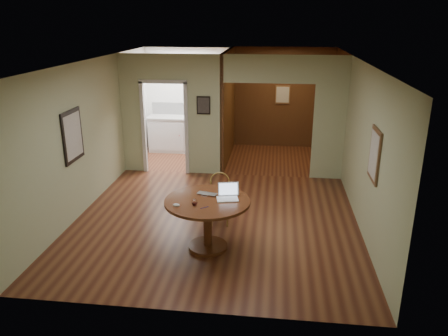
# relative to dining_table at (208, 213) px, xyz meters

# --- Properties ---
(floor) EXTENTS (5.00, 5.00, 0.00)m
(floor) POSITION_rel_dining_table_xyz_m (-0.01, 0.91, -0.61)
(floor) COLOR #482014
(floor) RESTS_ON ground
(room_shell) EXTENTS (5.20, 7.50, 5.00)m
(room_shell) POSITION_rel_dining_table_xyz_m (-0.48, 4.01, 0.68)
(room_shell) COLOR silver
(room_shell) RESTS_ON ground
(dining_table) EXTENTS (1.31, 1.31, 0.82)m
(dining_table) POSITION_rel_dining_table_xyz_m (0.00, 0.00, 0.00)
(dining_table) COLOR #5B2716
(dining_table) RESTS_ON ground
(chair) EXTENTS (0.42, 0.42, 0.90)m
(chair) POSITION_rel_dining_table_xyz_m (0.06, 0.96, -0.11)
(chair) COLOR #A7843B
(chair) RESTS_ON ground
(open_laptop) EXTENTS (0.36, 0.34, 0.23)m
(open_laptop) POSITION_rel_dining_table_xyz_m (0.30, 0.12, 0.27)
(open_laptop) COLOR white
(open_laptop) RESTS_ON dining_table
(closed_laptop) EXTENTS (0.35, 0.27, 0.02)m
(closed_laptop) POSITION_rel_dining_table_xyz_m (-0.05, 0.16, 0.22)
(closed_laptop) COLOR #B8B8BD
(closed_laptop) RESTS_ON dining_table
(mouse) EXTENTS (0.11, 0.07, 0.04)m
(mouse) POSITION_rel_dining_table_xyz_m (-0.42, -0.29, 0.23)
(mouse) COLOR white
(mouse) RESTS_ON dining_table
(wine_glass) EXTENTS (0.09, 0.09, 0.10)m
(wine_glass) POSITION_rel_dining_table_xyz_m (-0.16, -0.21, 0.26)
(wine_glass) COLOR white
(wine_glass) RESTS_ON dining_table
(pen) EXTENTS (0.11, 0.09, 0.01)m
(pen) POSITION_rel_dining_table_xyz_m (0.00, -0.29, 0.22)
(pen) COLOR #0D0E5D
(pen) RESTS_ON dining_table
(kitchen_cabinet) EXTENTS (2.06, 0.60, 0.94)m
(kitchen_cabinet) POSITION_rel_dining_table_xyz_m (-1.36, 5.11, -0.13)
(kitchen_cabinet) COLOR silver
(kitchen_cabinet) RESTS_ON ground
(grocery_bag) EXTENTS (0.41, 0.38, 0.33)m
(grocery_bag) POSITION_rel_dining_table_xyz_m (-1.02, 5.11, 0.50)
(grocery_bag) COLOR #C2A88E
(grocery_bag) RESTS_ON kitchen_cabinet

